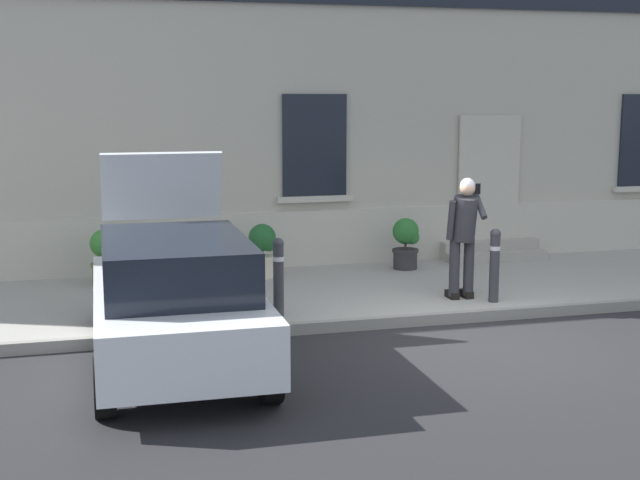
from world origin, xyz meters
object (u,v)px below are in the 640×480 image
Objects in this scene: planter_cream at (263,249)px; person_on_phone at (464,230)px; hatchback_car_white at (175,298)px; bollard_far_left at (278,274)px; planter_olive at (105,255)px; planter_charcoal at (406,242)px; bollard_near_person at (495,263)px.

person_on_phone is at bearing -42.50° from planter_cream.
person_on_phone is 3.36m from planter_cream.
hatchback_car_white reaches higher than planter_cream.
bollard_far_left reaches higher than planter_olive.
planter_charcoal is at bearing 42.87° from hatchback_car_white.
planter_charcoal is (-0.37, 2.53, -0.11)m from bollard_near_person.
planter_olive and planter_charcoal have the same top height.
planter_cream is 2.44m from planter_charcoal.
person_on_phone is (2.73, 0.26, 0.44)m from bollard_far_left.
planter_charcoal is at bearing 0.75° from planter_cream.
bollard_near_person is 1.22× the size of planter_cream.
bollard_far_left is 0.60× the size of person_on_phone.
bollard_far_left is at bearing 180.00° from bollard_near_person.
person_on_phone is (-0.36, 0.26, 0.44)m from bollard_near_person.
planter_cream is at bearing -1.95° from planter_olive.
bollard_near_person is 1.22× the size of planter_olive.
person_on_phone is at bearing -25.43° from planter_olive.
person_on_phone reaches higher than bollard_near_person.
planter_olive is 1.00× the size of planter_cream.
person_on_phone reaches higher than planter_olive.
person_on_phone is 2.03× the size of planter_olive.
bollard_near_person reaches higher than planter_cream.
planter_cream is (-2.81, 2.50, -0.11)m from bollard_near_person.
person_on_phone is 2.03× the size of planter_cream.
planter_cream is (0.28, 2.50, -0.11)m from bollard_far_left.
hatchback_car_white is 4.02m from planter_olive.
person_on_phone is at bearing -89.88° from planter_charcoal.
planter_olive is (-2.16, 2.58, -0.11)m from bollard_far_left.
bollard_near_person is at bearing -81.71° from planter_charcoal.
bollard_far_left is 1.22× the size of planter_olive.
bollard_near_person is 0.62m from person_on_phone.
hatchback_car_white is 2.34× the size of person_on_phone.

